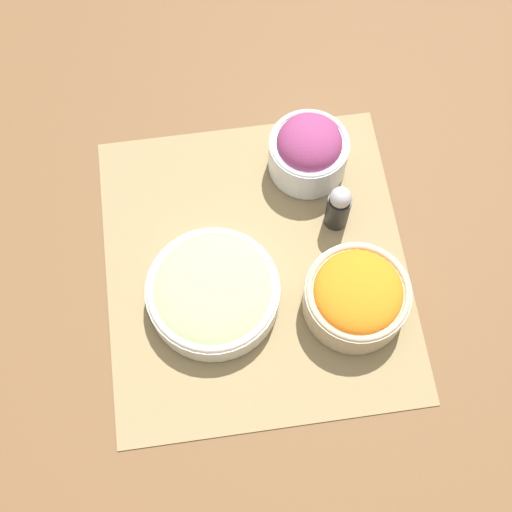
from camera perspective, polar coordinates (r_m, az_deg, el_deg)
name	(u,v)px	position (r m, az deg, el deg)	size (l,w,h in m)	color
ground_plane	(256,266)	(0.98, 0.00, -0.77)	(3.00, 3.00, 0.00)	brown
placemat	(256,265)	(0.98, 0.00, -0.73)	(0.45, 0.41, 0.00)	#937F56
cucumber_bowl	(213,292)	(0.93, -3.47, -2.86)	(0.18, 0.18, 0.05)	silver
onion_bowl	(309,150)	(1.01, 4.23, 8.46)	(0.11, 0.11, 0.09)	silver
carrot_bowl	(357,296)	(0.93, 8.06, -3.18)	(0.14, 0.14, 0.07)	#C6B28E
pepper_shaker	(338,207)	(0.97, 6.62, 3.93)	(0.03, 0.03, 0.08)	black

